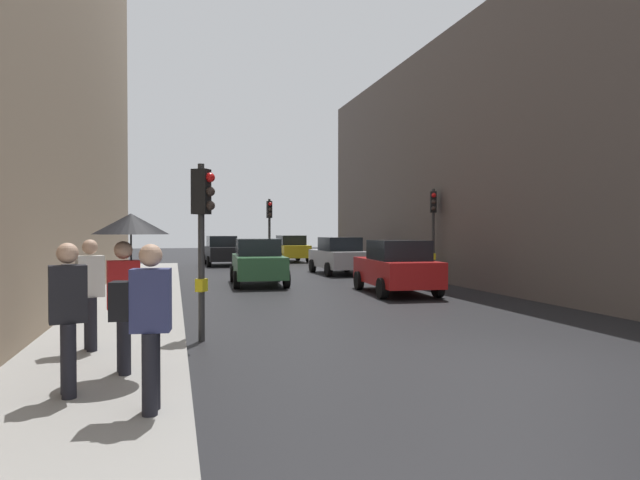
{
  "coord_description": "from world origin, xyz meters",
  "views": [
    {
      "loc": [
        -5.21,
        -7.35,
        2.07
      ],
      "look_at": [
        -0.03,
        11.98,
        1.73
      ],
      "focal_mm": 30.66,
      "sensor_mm": 36.0,
      "label": 1
    }
  ],
  "objects_px": {
    "car_dark_suv": "(222,251)",
    "car_green_estate": "(258,262)",
    "traffic_light_near_right": "(202,219)",
    "pedestrian_in_dark_coat": "(68,312)",
    "car_yellow_taxi": "(290,249)",
    "pedestrian_with_black_backpack": "(87,288)",
    "traffic_light_far_median": "(269,222)",
    "pedestrian_with_umbrella": "(129,248)",
    "car_silver_hatchback": "(338,256)",
    "car_red_sedan": "(396,267)",
    "pedestrian_with_grey_backpack": "(146,317)",
    "traffic_light_mid_street": "(433,218)"
  },
  "relations": [
    {
      "from": "pedestrian_with_grey_backpack",
      "to": "traffic_light_mid_street",
      "type": "bearing_deg",
      "value": 53.37
    },
    {
      "from": "traffic_light_mid_street",
      "to": "pedestrian_with_black_backpack",
      "type": "relative_size",
      "value": 2.1
    },
    {
      "from": "traffic_light_near_right",
      "to": "car_dark_suv",
      "type": "xyz_separation_m",
      "value": [
        2.25,
        22.59,
        -1.41
      ]
    },
    {
      "from": "car_green_estate",
      "to": "car_yellow_taxi",
      "type": "bearing_deg",
      "value": 73.56
    },
    {
      "from": "traffic_light_far_median",
      "to": "car_dark_suv",
      "type": "relative_size",
      "value": 0.85
    },
    {
      "from": "car_yellow_taxi",
      "to": "pedestrian_with_umbrella",
      "type": "relative_size",
      "value": 1.99
    },
    {
      "from": "traffic_light_near_right",
      "to": "car_green_estate",
      "type": "relative_size",
      "value": 0.77
    },
    {
      "from": "pedestrian_with_black_backpack",
      "to": "pedestrian_in_dark_coat",
      "type": "height_order",
      "value": "same"
    },
    {
      "from": "traffic_light_near_right",
      "to": "pedestrian_in_dark_coat",
      "type": "height_order",
      "value": "traffic_light_near_right"
    },
    {
      "from": "car_green_estate",
      "to": "traffic_light_far_median",
      "type": "bearing_deg",
      "value": 76.16
    },
    {
      "from": "car_green_estate",
      "to": "pedestrian_with_black_backpack",
      "type": "bearing_deg",
      "value": -111.16
    },
    {
      "from": "traffic_light_mid_street",
      "to": "car_dark_suv",
      "type": "height_order",
      "value": "traffic_light_mid_street"
    },
    {
      "from": "car_dark_suv",
      "to": "car_silver_hatchback",
      "type": "distance_m",
      "value": 9.35
    },
    {
      "from": "traffic_light_far_median",
      "to": "pedestrian_with_umbrella",
      "type": "relative_size",
      "value": 1.7
    },
    {
      "from": "traffic_light_mid_street",
      "to": "pedestrian_with_grey_backpack",
      "type": "height_order",
      "value": "traffic_light_mid_street"
    },
    {
      "from": "traffic_light_far_median",
      "to": "pedestrian_with_black_backpack",
      "type": "bearing_deg",
      "value": -108.76
    },
    {
      "from": "car_silver_hatchback",
      "to": "car_red_sedan",
      "type": "bearing_deg",
      "value": -93.6
    },
    {
      "from": "car_dark_suv",
      "to": "pedestrian_with_grey_backpack",
      "type": "bearing_deg",
      "value": -96.43
    },
    {
      "from": "car_dark_suv",
      "to": "car_green_estate",
      "type": "relative_size",
      "value": 0.99
    },
    {
      "from": "car_silver_hatchback",
      "to": "pedestrian_with_grey_backpack",
      "type": "bearing_deg",
      "value": -112.53
    },
    {
      "from": "traffic_light_far_median",
      "to": "pedestrian_with_grey_backpack",
      "type": "height_order",
      "value": "traffic_light_far_median"
    },
    {
      "from": "traffic_light_far_median",
      "to": "pedestrian_with_grey_backpack",
      "type": "bearing_deg",
      "value": -103.16
    },
    {
      "from": "traffic_light_mid_street",
      "to": "car_yellow_taxi",
      "type": "xyz_separation_m",
      "value": [
        -2.4,
        16.05,
        -1.69
      ]
    },
    {
      "from": "car_yellow_taxi",
      "to": "car_dark_suv",
      "type": "bearing_deg",
      "value": -149.94
    },
    {
      "from": "traffic_light_mid_street",
      "to": "car_dark_suv",
      "type": "xyz_separation_m",
      "value": [
        -7.15,
        13.3,
        -1.69
      ]
    },
    {
      "from": "traffic_light_near_right",
      "to": "car_silver_hatchback",
      "type": "xyz_separation_m",
      "value": [
        7.09,
        14.59,
        -1.41
      ]
    },
    {
      "from": "car_green_estate",
      "to": "car_yellow_taxi",
      "type": "height_order",
      "value": "same"
    },
    {
      "from": "traffic_light_near_right",
      "to": "pedestrian_with_grey_backpack",
      "type": "xyz_separation_m",
      "value": [
        -0.8,
        -4.43,
        -1.13
      ]
    },
    {
      "from": "traffic_light_mid_street",
      "to": "pedestrian_with_grey_backpack",
      "type": "xyz_separation_m",
      "value": [
        -10.2,
        -13.71,
        -1.41
      ]
    },
    {
      "from": "traffic_light_near_right",
      "to": "pedestrian_with_grey_backpack",
      "type": "distance_m",
      "value": 4.64
    },
    {
      "from": "traffic_light_near_right",
      "to": "car_yellow_taxi",
      "type": "distance_m",
      "value": 26.32
    },
    {
      "from": "pedestrian_with_black_backpack",
      "to": "pedestrian_with_grey_backpack",
      "type": "bearing_deg",
      "value": -72.56
    },
    {
      "from": "pedestrian_with_grey_backpack",
      "to": "pedestrian_with_black_backpack",
      "type": "distance_m",
      "value": 3.53
    },
    {
      "from": "pedestrian_with_umbrella",
      "to": "pedestrian_with_black_backpack",
      "type": "height_order",
      "value": "pedestrian_with_umbrella"
    },
    {
      "from": "car_dark_suv",
      "to": "pedestrian_with_black_backpack",
      "type": "relative_size",
      "value": 2.41
    },
    {
      "from": "traffic_light_far_median",
      "to": "car_yellow_taxi",
      "type": "relative_size",
      "value": 0.85
    },
    {
      "from": "pedestrian_with_umbrella",
      "to": "pedestrian_with_black_backpack",
      "type": "distance_m",
      "value": 1.9
    },
    {
      "from": "traffic_light_mid_street",
      "to": "traffic_light_near_right",
      "type": "height_order",
      "value": "traffic_light_mid_street"
    },
    {
      "from": "traffic_light_near_right",
      "to": "pedestrian_with_umbrella",
      "type": "bearing_deg",
      "value": -112.39
    },
    {
      "from": "traffic_light_far_median",
      "to": "pedestrian_with_black_backpack",
      "type": "height_order",
      "value": "traffic_light_far_median"
    },
    {
      "from": "traffic_light_mid_street",
      "to": "pedestrian_with_umbrella",
      "type": "relative_size",
      "value": 1.74
    },
    {
      "from": "car_red_sedan",
      "to": "pedestrian_with_black_backpack",
      "type": "bearing_deg",
      "value": -138.83
    },
    {
      "from": "traffic_light_near_right",
      "to": "traffic_light_far_median",
      "type": "bearing_deg",
      "value": 76.05
    },
    {
      "from": "traffic_light_far_median",
      "to": "car_dark_suv",
      "type": "bearing_deg",
      "value": 106.14
    },
    {
      "from": "car_dark_suv",
      "to": "pedestrian_with_grey_backpack",
      "type": "height_order",
      "value": "pedestrian_with_grey_backpack"
    },
    {
      "from": "traffic_light_near_right",
      "to": "pedestrian_in_dark_coat",
      "type": "bearing_deg",
      "value": -115.25
    },
    {
      "from": "car_dark_suv",
      "to": "car_yellow_taxi",
      "type": "bearing_deg",
      "value": 30.06
    },
    {
      "from": "car_yellow_taxi",
      "to": "traffic_light_near_right",
      "type": "bearing_deg",
      "value": -105.44
    },
    {
      "from": "traffic_light_near_right",
      "to": "car_dark_suv",
      "type": "bearing_deg",
      "value": 84.32
    },
    {
      "from": "car_yellow_taxi",
      "to": "pedestrian_with_grey_backpack",
      "type": "bearing_deg",
      "value": -104.67
    }
  ]
}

